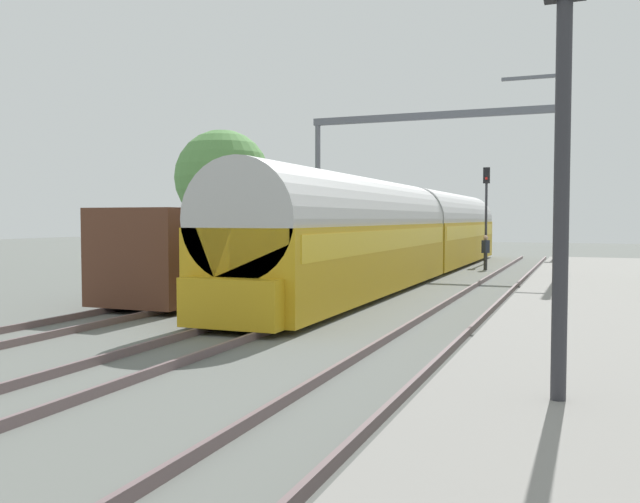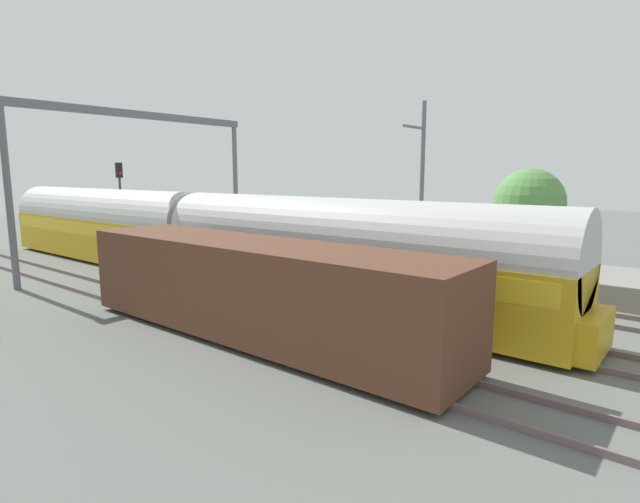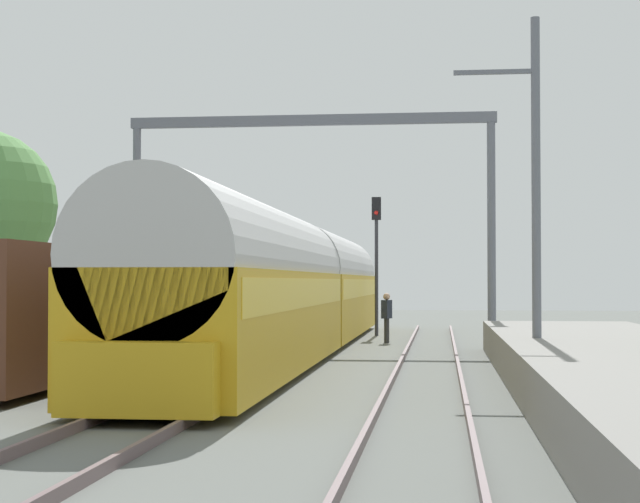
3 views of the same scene
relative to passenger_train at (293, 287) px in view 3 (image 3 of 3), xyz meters
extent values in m
plane|color=#60645F|center=(0.00, -14.10, -1.97)|extent=(120.00, 120.00, 0.00)
cube|color=#6B585A|center=(-0.72, -14.10, -1.89)|extent=(0.08, 60.00, 0.16)
cube|color=#6B585A|center=(0.72, -14.10, -1.89)|extent=(0.08, 60.00, 0.16)
cube|color=#6B585A|center=(3.42, -14.10, -1.89)|extent=(0.08, 60.00, 0.16)
cube|color=#6B585A|center=(4.85, -14.10, -1.89)|extent=(0.08, 60.00, 0.16)
cube|color=gray|center=(7.95, -12.10, -1.52)|extent=(4.40, 28.00, 0.90)
cube|color=gold|center=(0.00, -8.13, -0.71)|extent=(2.90, 16.00, 2.20)
cube|color=gold|center=(0.00, -8.13, -0.08)|extent=(2.93, 15.36, 0.64)
cylinder|color=#B7B7B7|center=(0.00, -8.13, 0.59)|extent=(2.84, 16.00, 2.84)
cube|color=gold|center=(0.00, 8.22, -0.71)|extent=(2.90, 16.00, 2.20)
cube|color=gold|center=(0.00, 8.22, -0.08)|extent=(2.93, 15.36, 0.64)
cylinder|color=#B7B7B7|center=(0.00, 8.22, 0.59)|extent=(2.84, 16.00, 2.84)
cube|color=gold|center=(0.00, -16.38, -1.26)|extent=(2.40, 0.50, 1.10)
cube|color=#563323|center=(-4.14, -8.18, -0.46)|extent=(2.80, 13.00, 2.70)
cube|color=black|center=(-4.14, -8.18, -1.76)|extent=(2.52, 11.96, 0.10)
cylinder|color=#2C2C2C|center=(2.56, 5.01, -1.55)|extent=(0.24, 0.24, 0.85)
cube|color=#232833|center=(2.56, 5.01, -0.80)|extent=(0.38, 0.46, 0.64)
sphere|color=tan|center=(2.56, 5.01, -0.36)|extent=(0.24, 0.24, 0.24)
cylinder|color=#2D2D33|center=(1.92, 9.79, 0.31)|extent=(0.14, 0.14, 4.56)
cube|color=black|center=(1.92, 9.79, 3.04)|extent=(0.36, 0.20, 0.90)
sphere|color=red|center=(1.92, 9.67, 2.86)|extent=(0.16, 0.16, 0.16)
cylinder|color=slate|center=(-6.14, 4.17, 1.78)|extent=(0.28, 0.28, 7.50)
cylinder|color=slate|center=(6.14, 4.17, 1.78)|extent=(0.28, 0.28, 7.50)
cube|color=slate|center=(0.00, 4.17, 5.71)|extent=(12.67, 0.24, 0.36)
cylinder|color=slate|center=(6.54, -7.94, 2.03)|extent=(0.20, 0.20, 8.00)
cube|color=slate|center=(5.64, -7.94, 4.83)|extent=(1.80, 0.10, 0.10)
camera|label=1|loc=(7.22, -29.27, 0.60)|focal=37.83mm
camera|label=2|loc=(-14.05, -18.52, 2.86)|focal=27.85mm
camera|label=3|loc=(4.44, -31.33, 0.18)|focal=58.68mm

